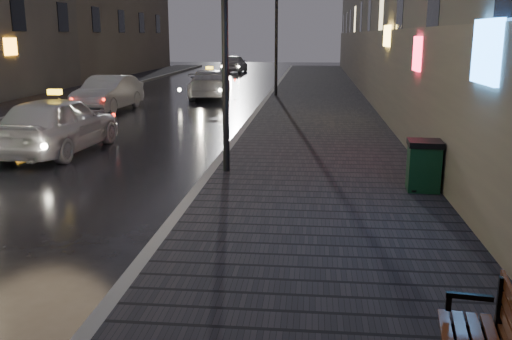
{
  "coord_description": "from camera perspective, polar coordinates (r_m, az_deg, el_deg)",
  "views": [
    {
      "loc": [
        3.7,
        -5.93,
        3.03
      ],
      "look_at": [
        2.78,
        3.2,
        0.85
      ],
      "focal_mm": 40.0,
      "sensor_mm": 36.0,
      "label": 1
    }
  ],
  "objects": [
    {
      "name": "sidewalk_far",
      "position": [
        29.8,
        -18.99,
        6.95
      ],
      "size": [
        2.4,
        58.0,
        0.15
      ],
      "primitive_type": "cube",
      "color": "black",
      "rests_on": "ground"
    },
    {
      "name": "sidewalk",
      "position": [
        27.1,
        6.21,
        7.02
      ],
      "size": [
        4.6,
        58.0,
        0.15
      ],
      "primitive_type": "cube",
      "color": "black",
      "rests_on": "ground"
    },
    {
      "name": "building_far_c",
      "position": [
        48.18,
        -15.75,
        15.82
      ],
      "size": [
        6.0,
        22.0,
        11.0
      ],
      "primitive_type": "cube",
      "color": "#6B6051",
      "rests_on": "ground"
    },
    {
      "name": "curb",
      "position": [
        27.19,
        1.11,
        7.11
      ],
      "size": [
        0.2,
        58.0,
        0.15
      ],
      "primitive_type": "cube",
      "color": "slate",
      "rests_on": "ground"
    },
    {
      "name": "lamp_near",
      "position": [
        12.09,
        -3.15,
        15.51
      ],
      "size": [
        0.36,
        0.36,
        5.28
      ],
      "color": "black",
      "rests_on": "sidewalk"
    },
    {
      "name": "taxi_mid",
      "position": [
        28.38,
        -4.64,
        8.6
      ],
      "size": [
        2.54,
        5.02,
        1.4
      ],
      "primitive_type": "imported",
      "rotation": [
        0.0,
        0.0,
        3.27
      ],
      "color": "silver",
      "rests_on": "ground"
    },
    {
      "name": "lamp_far",
      "position": [
        28.0,
        2.05,
        14.29
      ],
      "size": [
        0.36,
        0.36,
        5.28
      ],
      "color": "black",
      "rests_on": "sidewalk"
    },
    {
      "name": "curb_far",
      "position": [
        29.28,
        -16.66,
        7.01
      ],
      "size": [
        0.2,
        58.0,
        0.15
      ],
      "primitive_type": "cube",
      "color": "slate",
      "rests_on": "ground"
    },
    {
      "name": "car_left_mid",
      "position": [
        24.21,
        -14.57,
        7.42
      ],
      "size": [
        1.74,
        4.36,
        1.41
      ],
      "primitive_type": "imported",
      "rotation": [
        0.0,
        0.0,
        -0.06
      ],
      "color": "#A5A6AD",
      "rests_on": "ground"
    },
    {
      "name": "trash_bin",
      "position": [
        11.21,
        16.42,
        0.48
      ],
      "size": [
        0.66,
        0.66,
        0.96
      ],
      "rotation": [
        0.0,
        0.0,
        -0.06
      ],
      "color": "black",
      "rests_on": "sidewalk"
    },
    {
      "name": "taxi_near",
      "position": [
        15.8,
        -19.25,
        4.37
      ],
      "size": [
        2.04,
        4.57,
        1.53
      ],
      "primitive_type": "imported",
      "rotation": [
        0.0,
        0.0,
        3.09
      ],
      "color": "silver",
      "rests_on": "ground"
    },
    {
      "name": "car_far",
      "position": [
        47.41,
        -2.22,
        10.58
      ],
      "size": [
        1.95,
        4.41,
        1.48
      ],
      "primitive_type": "imported",
      "rotation": [
        0.0,
        0.0,
        3.09
      ],
      "color": "#9A99A1",
      "rests_on": "ground"
    }
  ]
}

